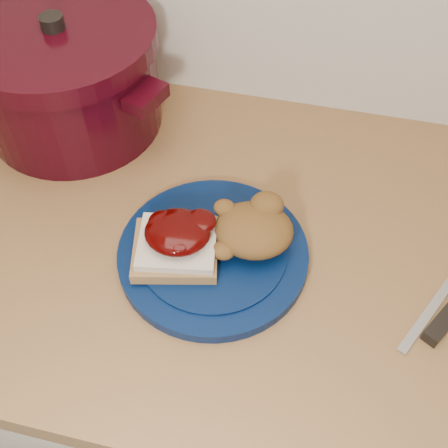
% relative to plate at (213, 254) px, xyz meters
% --- Properties ---
extents(base_cabinet, '(4.00, 0.60, 0.86)m').
position_rel_plate_xyz_m(base_cabinet, '(0.05, 0.04, -0.48)').
color(base_cabinet, beige).
rests_on(base_cabinet, floor).
extents(plate, '(0.28, 0.28, 0.02)m').
position_rel_plate_xyz_m(plate, '(0.00, 0.00, 0.00)').
color(plate, '#04153A').
rests_on(plate, wood_countertop).
extents(sandwich, '(0.12, 0.11, 0.05)m').
position_rel_plate_xyz_m(sandwich, '(-0.04, -0.02, 0.04)').
color(sandwich, olive).
rests_on(sandwich, plate).
extents(stuffing_mound, '(0.11, 0.10, 0.05)m').
position_rel_plate_xyz_m(stuffing_mound, '(0.05, 0.02, 0.04)').
color(stuffing_mound, brown).
rests_on(stuffing_mound, plate).
extents(butter_knife, '(0.08, 0.14, 0.00)m').
position_rel_plate_xyz_m(butter_knife, '(0.28, -0.01, -0.01)').
color(butter_knife, silver).
rests_on(butter_knife, wood_countertop).
extents(dutch_oven, '(0.36, 0.36, 0.18)m').
position_rel_plate_xyz_m(dutch_oven, '(-0.28, 0.21, 0.08)').
color(dutch_oven, black).
rests_on(dutch_oven, wood_countertop).
extents(pepper_grinder, '(0.07, 0.07, 0.12)m').
position_rel_plate_xyz_m(pepper_grinder, '(-0.27, 0.24, 0.06)').
color(pepper_grinder, black).
rests_on(pepper_grinder, wood_countertop).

